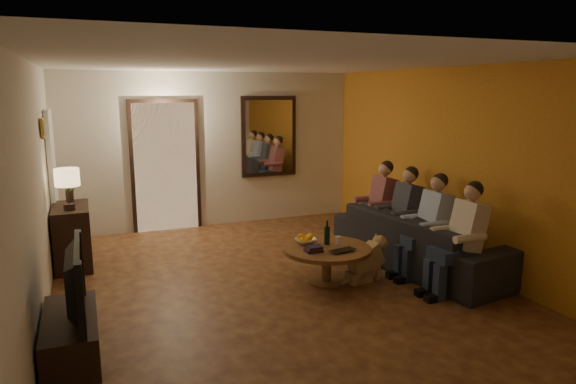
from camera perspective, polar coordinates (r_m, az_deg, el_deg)
name	(u,v)px	position (r m, az deg, el deg)	size (l,w,h in m)	color
floor	(274,283)	(6.31, -1.54, -10.09)	(5.00, 6.00, 0.01)	#441C12
ceiling	(273,62)	(5.89, -1.68, 14.20)	(5.00, 6.00, 0.01)	white
back_wall	(213,150)	(8.82, -8.38, 4.64)	(5.00, 0.02, 2.60)	beige
front_wall	(438,251)	(3.38, 16.33, -6.35)	(5.00, 0.02, 2.60)	beige
left_wall	(36,193)	(5.63, -26.23, -0.12)	(0.02, 6.00, 2.60)	beige
right_wall	(449,166)	(7.21, 17.41, 2.78)	(0.02, 6.00, 2.60)	beige
orange_accent	(448,166)	(7.20, 17.35, 2.78)	(0.01, 6.00, 2.60)	#B87B1F
kitchen_doorway	(166,167)	(8.68, -13.44, 2.68)	(1.00, 0.06, 2.10)	#FFE0A5
door_trim	(166,167)	(8.67, -13.43, 2.67)	(1.12, 0.04, 2.22)	black
fridge_glimpse	(181,175)	(8.75, -11.78, 1.82)	(0.45, 0.03, 1.70)	silver
mirror_frame	(269,136)	(9.04, -2.15, 6.18)	(1.00, 0.05, 1.40)	black
mirror_glass	(269,137)	(9.01, -2.08, 6.17)	(0.86, 0.02, 1.26)	white
white_door	(53,183)	(7.94, -24.61, 0.96)	(0.06, 0.85, 2.04)	white
framed_art	(43,128)	(6.85, -25.62, 6.41)	(0.03, 0.28, 0.24)	#B28C33
art_canvas	(44,128)	(6.85, -25.49, 6.42)	(0.01, 0.22, 0.18)	brown
dresser	(73,236)	(7.36, -22.82, -4.55)	(0.45, 0.91, 0.81)	black
table_lamp	(68,189)	(7.00, -23.26, 0.30)	(0.30, 0.30, 0.54)	beige
flower_vase	(69,187)	(7.44, -23.17, 0.52)	(0.14, 0.14, 0.44)	red
tv_stand	(71,336)	(5.03, -22.97, -14.51)	(0.45, 1.12, 0.37)	black
tv	(66,282)	(4.84, -23.43, -9.15)	(0.14, 1.09, 0.63)	black
sofa	(421,240)	(6.95, 14.53, -5.21)	(0.99, 2.54, 0.74)	black
person_a	(463,243)	(6.15, 18.83, -5.38)	(0.60, 0.40, 1.20)	tan
person_b	(430,230)	(6.60, 15.46, -4.07)	(0.60, 0.40, 1.20)	tan
person_c	(402,219)	(7.07, 12.54, -2.91)	(0.60, 0.40, 1.20)	tan
person_d	(378,209)	(7.56, 9.99, -1.90)	(0.60, 0.40, 1.20)	tan
dog	(366,259)	(6.37, 8.61, -7.33)	(0.56, 0.24, 0.56)	tan
coffee_table	(326,265)	(6.27, 4.30, -8.08)	(1.06, 1.06, 0.45)	brown
bowl	(306,241)	(6.31, 1.98, -5.48)	(0.26, 0.26, 0.06)	white
oranges	(306,236)	(6.29, 1.98, -4.89)	(0.20, 0.20, 0.08)	#FEA215
wine_bottle	(327,232)	(6.26, 4.36, -4.46)	(0.07, 0.07, 0.31)	black
wine_glass	(338,240)	(6.31, 5.61, -5.36)	(0.06, 0.06, 0.10)	silver
book_stack	(314,249)	(6.01, 2.86, -6.30)	(0.20, 0.15, 0.07)	black
laptop	(345,252)	(6.00, 6.38, -6.61)	(0.33, 0.21, 0.03)	black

